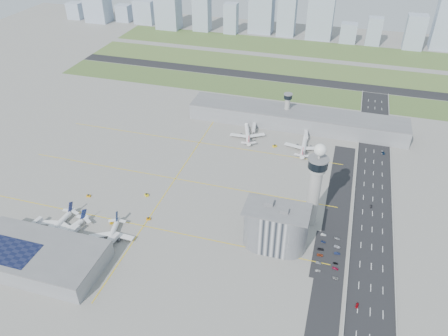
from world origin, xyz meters
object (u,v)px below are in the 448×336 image
(tug_5, at_px, (303,148))
(jet_bridge_far_0, at_px, (254,125))
(car_lot_8, at_px, (335,263))
(tug_3, at_px, (147,195))
(jet_bridge_near_2, at_px, (105,249))
(car_lot_7, at_px, (335,268))
(car_lot_3, at_px, (321,249))
(car_lot_1, at_px, (318,263))
(car_lot_9, at_px, (337,253))
(car_lot_6, at_px, (336,278))
(tug_4, at_px, (275,146))
(airplane_far_a, at_px, (248,132))
(car_hw_0, at_px, (357,305))
(airplane_far_b, at_px, (304,143))
(jet_bridge_far_1, at_px, (306,132))
(tug_0, at_px, (88,196))
(jet_bridge_near_0, at_px, (27,232))
(car_hw_2, at_px, (383,153))
(airplane_near_a, at_px, (56,223))
(car_lot_0, at_px, (318,271))
(car_hw_1, at_px, (371,206))
(car_lot_4, at_px, (323,242))
(car_lot_11, at_px, (337,238))
(secondary_tower, at_px, (287,106))
(control_tower, at_px, (315,182))
(airplane_near_c, at_px, (111,234))
(car_lot_2, at_px, (320,255))
(tug_1, at_px, (112,222))
(tug_2, at_px, (148,219))
(jet_bridge_near_1, at_px, (65,240))
(car_hw_4, at_px, (366,120))
(airplane_near_b, at_px, (64,230))
(car_lot_10, at_px, (337,247))
(admin_building, at_px, (275,227))

(tug_5, bearing_deg, jet_bridge_far_0, 145.05)
(car_lot_8, bearing_deg, tug_3, 80.17)
(jet_bridge_near_2, relative_size, car_lot_7, 3.71)
(car_lot_3, bearing_deg, jet_bridge_near_2, 100.20)
(car_lot_1, distance_m, car_lot_9, 16.00)
(car_lot_6, bearing_deg, car_lot_1, 55.85)
(tug_4, relative_size, car_lot_8, 1.10)
(airplane_far_a, relative_size, car_hw_0, 10.35)
(jet_bridge_near_2, xyz_separation_m, tug_5, (106.33, 167.81, -1.82))
(car_hw_0, bearing_deg, airplane_far_b, 116.97)
(jet_bridge_far_1, height_order, tug_0, jet_bridge_far_1)
(jet_bridge_near_0, distance_m, tug_4, 215.89)
(car_hw_2, bearing_deg, airplane_near_a, -152.14)
(car_lot_0, height_order, car_lot_7, car_lot_0)
(airplane_far_a, bearing_deg, car_hw_1, -140.76)
(car_lot_4, relative_size, car_lot_11, 0.81)
(airplane_near_a, height_order, car_lot_6, airplane_near_a)
(secondary_tower, bearing_deg, jet_bridge_near_2, -111.47)
(control_tower, xyz_separation_m, airplane_near_c, (-126.86, -57.03, -29.83))
(jet_bridge_far_1, bearing_deg, tug_0, -55.80)
(tug_4, height_order, car_lot_2, tug_4)
(tug_1, height_order, car_hw_0, tug_1)
(airplane_far_a, distance_m, tug_2, 141.37)
(secondary_tower, height_order, airplane_near_c, secondary_tower)
(control_tower, relative_size, secondary_tower, 2.02)
(airplane_far_a, relative_size, tug_4, 11.01)
(airplane_far_a, bearing_deg, control_tower, -162.81)
(car_lot_7, bearing_deg, jet_bridge_near_1, 108.27)
(jet_bridge_near_1, bearing_deg, car_lot_6, -73.44)
(car_lot_8, xyz_separation_m, car_lot_9, (0.28, 9.07, 0.11))
(car_lot_3, height_order, car_hw_4, car_lot_3)
(airplane_far_b, distance_m, jet_bridge_near_2, 199.03)
(airplane_near_a, xyz_separation_m, tug_3, (43.59, 52.96, -4.48))
(car_lot_7, bearing_deg, jet_bridge_near_0, 106.96)
(car_lot_2, relative_size, car_lot_6, 1.08)
(control_tower, distance_m, car_lot_8, 54.17)
(secondary_tower, bearing_deg, airplane_near_a, -122.24)
(airplane_near_b, xyz_separation_m, car_lot_2, (169.63, 30.88, -4.92))
(jet_bridge_far_1, distance_m, tug_1, 201.40)
(secondary_tower, bearing_deg, jet_bridge_far_1, -39.29)
(tug_0, bearing_deg, tug_5, 116.79)
(car_hw_0, bearing_deg, secondary_tower, 119.40)
(tug_2, height_order, car_hw_2, tug_2)
(jet_bridge_near_0, height_order, car_lot_6, jet_bridge_near_0)
(car_lot_4, xyz_separation_m, car_lot_10, (9.32, -2.24, 0.04))
(jet_bridge_near_1, distance_m, car_lot_10, 182.35)
(secondary_tower, xyz_separation_m, car_lot_10, (62.83, -162.70, -18.22))
(airplane_far_a, xyz_separation_m, jet_bridge_near_0, (-112.98, -173.93, -2.65))
(tug_0, relative_size, car_lot_1, 0.83)
(admin_building, xyz_separation_m, car_lot_7, (41.30, -10.65, -14.76))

